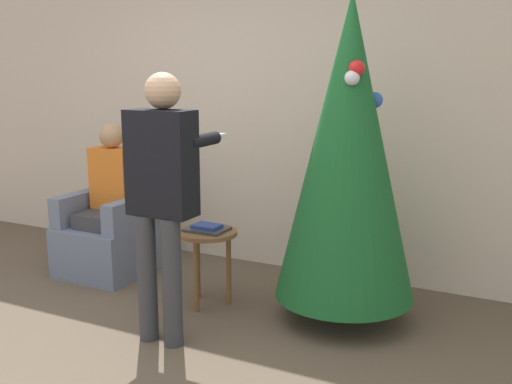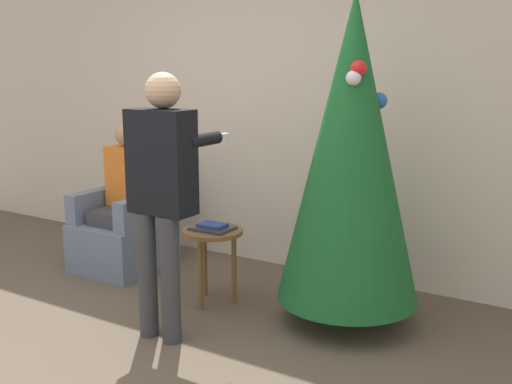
% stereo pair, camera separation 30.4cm
% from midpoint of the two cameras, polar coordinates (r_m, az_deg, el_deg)
% --- Properties ---
extents(ground_plane, '(14.00, 14.00, 0.00)m').
position_cam_midpoint_polar(ground_plane, '(3.66, -15.12, -15.77)').
color(ground_plane, brown).
extents(wall_back, '(8.00, 0.06, 2.70)m').
position_cam_midpoint_polar(wall_back, '(5.04, 2.86, 8.18)').
color(wall_back, beige).
rests_on(wall_back, ground_plane).
extents(christmas_tree, '(0.92, 0.92, 2.13)m').
position_cam_midpoint_polar(christmas_tree, '(3.84, 11.30, 3.85)').
color(christmas_tree, brown).
rests_on(christmas_tree, ground_plane).
extents(armchair, '(0.65, 0.70, 0.86)m').
position_cam_midpoint_polar(armchair, '(5.13, -10.58, -3.66)').
color(armchair, slate).
rests_on(armchair, ground_plane).
extents(person_seated, '(0.36, 0.46, 1.23)m').
position_cam_midpoint_polar(person_seated, '(5.04, -10.89, 0.12)').
color(person_seated, '#38383D').
rests_on(person_seated, ground_plane).
extents(person_standing, '(0.43, 0.57, 1.64)m').
position_cam_midpoint_polar(person_standing, '(3.63, -6.61, 0.79)').
color(person_standing, '#38383D').
rests_on(person_standing, ground_plane).
extents(side_stool, '(0.43, 0.43, 0.55)m').
position_cam_midpoint_polar(side_stool, '(4.24, -2.10, -4.77)').
color(side_stool, brown).
rests_on(side_stool, ground_plane).
extents(laptop, '(0.28, 0.22, 0.02)m').
position_cam_midpoint_polar(laptop, '(4.22, -2.11, -3.49)').
color(laptop, '#38383D').
rests_on(laptop, side_stool).
extents(book, '(0.19, 0.14, 0.02)m').
position_cam_midpoint_polar(book, '(4.21, -2.12, -3.20)').
color(book, navy).
rests_on(book, laptop).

